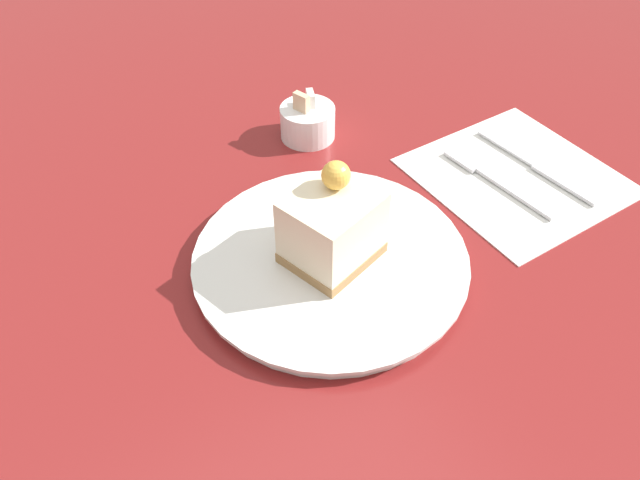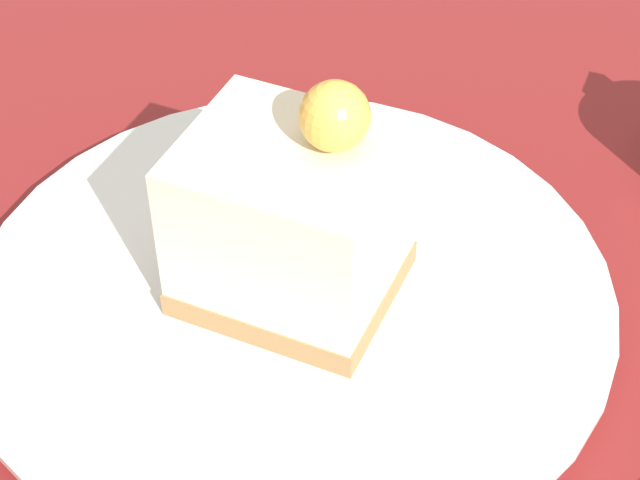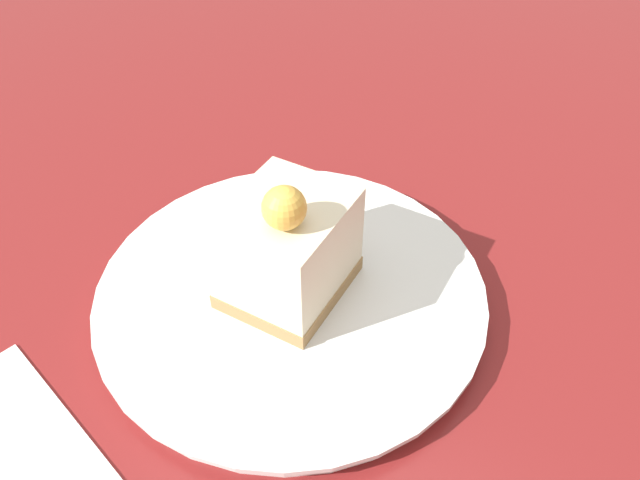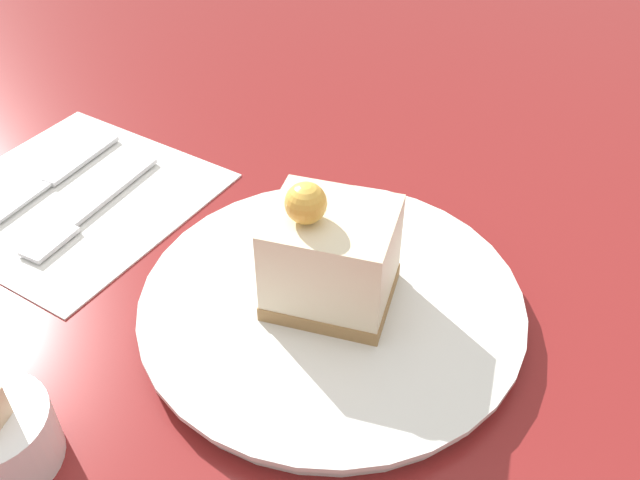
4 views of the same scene
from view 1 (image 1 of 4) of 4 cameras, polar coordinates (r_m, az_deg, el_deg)
ground_plane at (r=0.60m, az=-1.76°, el=-4.39°), size 4.00×4.00×0.00m
plate at (r=0.61m, az=0.96°, el=-1.90°), size 0.27×0.27×0.02m
cake_slice at (r=0.58m, az=1.14°, el=1.23°), size 0.10×0.09×0.10m
napkin at (r=0.75m, az=17.55°, el=5.63°), size 0.21×0.21×0.00m
fork at (r=0.74m, az=15.25°, el=5.69°), size 0.03×0.15×0.00m
knife at (r=0.76m, az=20.00°, el=5.88°), size 0.02×0.17×0.00m
sugar_bowl at (r=0.77m, az=-1.15°, el=10.77°), size 0.07×0.07×0.06m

